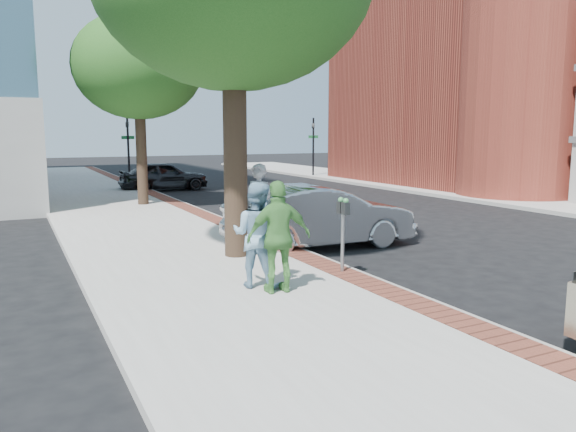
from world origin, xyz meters
TOP-DOWN VIEW (x-y plane):
  - ground at (0.00, 0.00)m, footprint 120.00×120.00m
  - sidewalk at (-1.50, 8.00)m, footprint 5.00×60.00m
  - brick_strip at (0.70, 8.00)m, footprint 0.60×60.00m
  - curb at (1.05, 8.00)m, footprint 0.10×60.00m
  - sidewalk_far at (14.50, 8.00)m, footprint 5.00×60.00m
  - church at (20.98, 13.13)m, footprint 19.00×16.00m
  - signal_near at (0.90, 22.00)m, footprint 0.70×0.15m
  - signal_far at (12.50, 22.00)m, footprint 0.70×0.15m
  - tree_far at (-0.50, 12.00)m, footprint 4.80×4.80m
  - parking_meter at (0.72, -0.44)m, footprint 0.12×0.32m
  - person_gray at (0.01, 2.04)m, footprint 0.79×0.88m
  - person_officer at (-1.21, -0.66)m, footprint 1.15×1.14m
  - person_green at (-1.01, -1.16)m, footprint 1.17×0.59m
  - sedan_silver at (1.87, 2.46)m, footprint 4.83×1.83m
  - bg_car at (1.86, 18.18)m, footprint 4.31×1.75m

SIDE VIEW (x-z plane):
  - ground at x=0.00m, z-range 0.00..0.00m
  - sidewalk at x=-1.50m, z-range 0.00..0.15m
  - curb at x=1.05m, z-range 0.00..0.15m
  - sidewalk_far at x=14.50m, z-range 0.00..0.15m
  - brick_strip at x=0.70m, z-range 0.15..0.16m
  - bg_car at x=1.86m, z-range 0.00..1.47m
  - sedan_silver at x=1.87m, z-range 0.00..1.57m
  - person_officer at x=-1.21m, z-range 0.15..2.02m
  - person_green at x=-1.01m, z-range 0.15..2.08m
  - person_gray at x=0.01m, z-range 0.15..2.18m
  - parking_meter at x=0.72m, z-range 0.47..1.94m
  - signal_near at x=0.90m, z-range 0.35..4.15m
  - signal_far at x=12.50m, z-range 0.35..4.15m
  - tree_far at x=-0.50m, z-range 1.73..8.87m
  - church at x=20.98m, z-range -2.94..17.46m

